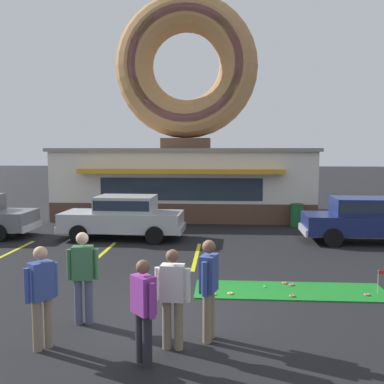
# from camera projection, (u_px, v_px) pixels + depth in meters

# --- Properties ---
(ground_plane) EXTENTS (160.00, 160.00, 0.00)m
(ground_plane) POSITION_uv_depth(u_px,v_px,m) (170.00, 314.00, 9.01)
(ground_plane) COLOR black
(donut_shop_building) EXTENTS (12.30, 6.75, 10.96)m
(donut_shop_building) POSITION_uv_depth(u_px,v_px,m) (186.00, 141.00, 22.56)
(donut_shop_building) COLOR brown
(donut_shop_building) RESTS_ON ground
(putting_mat) EXTENTS (4.42, 1.37, 0.03)m
(putting_mat) POSITION_uv_depth(u_px,v_px,m) (290.00, 291.00, 10.47)
(putting_mat) COLOR #197523
(putting_mat) RESTS_ON ground
(mini_donut_near_left) EXTENTS (0.13, 0.13, 0.04)m
(mini_donut_near_left) POSITION_uv_depth(u_px,v_px,m) (213.00, 294.00, 10.14)
(mini_donut_near_left) COLOR #E5C666
(mini_donut_near_left) RESTS_ON putting_mat
(mini_donut_near_right) EXTENTS (0.13, 0.13, 0.04)m
(mini_donut_near_right) POSITION_uv_depth(u_px,v_px,m) (292.00, 296.00, 10.01)
(mini_donut_near_right) COLOR #A5724C
(mini_donut_near_right) RESTS_ON putting_mat
(mini_donut_mid_left) EXTENTS (0.13, 0.13, 0.04)m
(mini_donut_mid_left) POSITION_uv_depth(u_px,v_px,m) (230.00, 293.00, 10.20)
(mini_donut_mid_left) COLOR #E5C666
(mini_donut_mid_left) RESTS_ON putting_mat
(mini_donut_mid_centre) EXTENTS (0.13, 0.13, 0.04)m
(mini_donut_mid_centre) POSITION_uv_depth(u_px,v_px,m) (215.00, 288.00, 10.60)
(mini_donut_mid_centre) COLOR #A5724C
(mini_donut_mid_centre) RESTS_ON putting_mat
(mini_donut_mid_right) EXTENTS (0.13, 0.13, 0.04)m
(mini_donut_mid_right) POSITION_uv_depth(u_px,v_px,m) (285.00, 283.00, 10.98)
(mini_donut_mid_right) COLOR #D17F47
(mini_donut_mid_right) RESTS_ON putting_mat
(mini_donut_far_left) EXTENTS (0.13, 0.13, 0.04)m
(mini_donut_far_left) POSITION_uv_depth(u_px,v_px,m) (367.00, 295.00, 10.10)
(mini_donut_far_left) COLOR #D8667F
(mini_donut_far_left) RESTS_ON putting_mat
(mini_donut_far_centre) EXTENTS (0.13, 0.13, 0.04)m
(mini_donut_far_centre) POSITION_uv_depth(u_px,v_px,m) (291.00, 285.00, 10.83)
(mini_donut_far_centre) COLOR #D8667F
(mini_donut_far_centre) RESTS_ON putting_mat
(golf_ball) EXTENTS (0.04, 0.04, 0.04)m
(golf_ball) POSITION_uv_depth(u_px,v_px,m) (265.00, 286.00, 10.69)
(golf_ball) COLOR white
(golf_ball) RESTS_ON putting_mat
(putting_flag_pin) EXTENTS (0.13, 0.01, 0.55)m
(putting_flag_pin) POSITION_uv_depth(u_px,v_px,m) (380.00, 276.00, 10.18)
(putting_flag_pin) COLOR silver
(putting_flag_pin) RESTS_ON putting_mat
(car_navy) EXTENTS (4.59, 2.04, 1.60)m
(car_navy) POSITION_uv_depth(u_px,v_px,m) (366.00, 218.00, 15.92)
(car_navy) COLOR navy
(car_navy) RESTS_ON ground
(car_silver) EXTENTS (4.60, 2.07, 1.60)m
(car_silver) POSITION_uv_depth(u_px,v_px,m) (124.00, 215.00, 16.58)
(car_silver) COLOR #B2B5BA
(car_silver) RESTS_ON ground
(pedestrian_blue_sweater_man) EXTENTS (0.59, 0.29, 1.76)m
(pedestrian_blue_sweater_man) POSITION_uv_depth(u_px,v_px,m) (83.00, 273.00, 8.44)
(pedestrian_blue_sweater_man) COLOR #474C66
(pedestrian_blue_sweater_man) RESTS_ON ground
(pedestrian_hooded_kid) EXTENTS (0.42, 0.49, 1.73)m
(pedestrian_hooded_kid) POSITION_uv_depth(u_px,v_px,m) (42.00, 292.00, 7.37)
(pedestrian_hooded_kid) COLOR #7F7056
(pedestrian_hooded_kid) RESTS_ON ground
(pedestrian_leather_jacket_man) EXTENTS (0.33, 0.58, 1.77)m
(pedestrian_leather_jacket_man) POSITION_uv_depth(u_px,v_px,m) (209.00, 285.00, 7.72)
(pedestrian_leather_jacket_man) COLOR #7F7056
(pedestrian_leather_jacket_man) RESTS_ON ground
(pedestrian_clipboard_woman) EXTENTS (0.43, 0.46, 1.64)m
(pedestrian_clipboard_woman) POSITION_uv_depth(u_px,v_px,m) (143.00, 307.00, 6.85)
(pedestrian_clipboard_woman) COLOR #232328
(pedestrian_clipboard_woman) RESTS_ON ground
(pedestrian_beanie_man) EXTENTS (0.59, 0.27, 1.68)m
(pedestrian_beanie_man) POSITION_uv_depth(u_px,v_px,m) (173.00, 294.00, 7.37)
(pedestrian_beanie_man) COLOR #7F7056
(pedestrian_beanie_man) RESTS_ON ground
(trash_bin) EXTENTS (0.57, 0.57, 0.97)m
(trash_bin) POSITION_uv_depth(u_px,v_px,m) (297.00, 215.00, 19.27)
(trash_bin) COLOR #1E662D
(trash_bin) RESTS_ON ground
(parking_stripe_left) EXTENTS (0.12, 3.60, 0.01)m
(parking_stripe_left) POSITION_uv_depth(u_px,v_px,m) (10.00, 253.00, 14.37)
(parking_stripe_left) COLOR yellow
(parking_stripe_left) RESTS_ON ground
(parking_stripe_mid_left) EXTENTS (0.12, 3.60, 0.01)m
(parking_stripe_mid_left) POSITION_uv_depth(u_px,v_px,m) (102.00, 254.00, 14.17)
(parking_stripe_mid_left) COLOR yellow
(parking_stripe_mid_left) RESTS_ON ground
(parking_stripe_centre) EXTENTS (0.12, 3.60, 0.01)m
(parking_stripe_centre) POSITION_uv_depth(u_px,v_px,m) (196.00, 256.00, 13.96)
(parking_stripe_centre) COLOR yellow
(parking_stripe_centre) RESTS_ON ground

